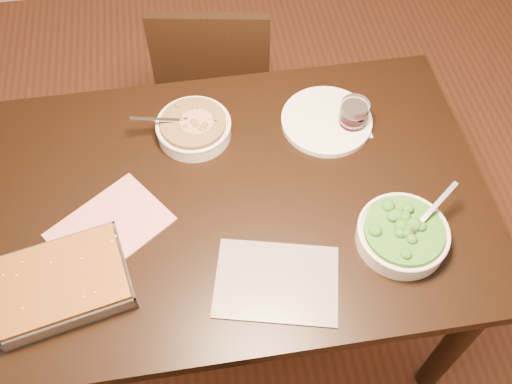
{
  "coord_description": "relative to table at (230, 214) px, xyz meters",
  "views": [
    {
      "loc": [
        -0.06,
        -0.86,
        2.02
      ],
      "look_at": [
        0.07,
        -0.03,
        0.8
      ],
      "focal_mm": 40.0,
      "sensor_mm": 36.0,
      "label": 1
    }
  ],
  "objects": [
    {
      "name": "ground",
      "position": [
        0.0,
        0.0,
        -0.65
      ],
      "size": [
        4.0,
        4.0,
        0.0
      ],
      "primitive_type": "plane",
      "color": "#462414",
      "rests_on": "ground"
    },
    {
      "name": "table",
      "position": [
        0.0,
        0.0,
        0.0
      ],
      "size": [
        1.4,
        0.9,
        0.75
      ],
      "color": "black",
      "rests_on": "ground"
    },
    {
      "name": "magazine_a",
      "position": [
        -0.32,
        -0.05,
        0.1
      ],
      "size": [
        0.35,
        0.33,
        0.01
      ],
      "primitive_type": "cube",
      "rotation": [
        0.0,
        0.0,
        0.62
      ],
      "color": "#BA3544",
      "rests_on": "table"
    },
    {
      "name": "magazine_b",
      "position": [
        0.08,
        -0.27,
        0.1
      ],
      "size": [
        0.34,
        0.28,
        0.01
      ],
      "primitive_type": "cube",
      "rotation": [
        0.0,
        0.0,
        -0.24
      ],
      "color": "#27282F",
      "rests_on": "table"
    },
    {
      "name": "coaster",
      "position": [
        0.39,
        0.19,
        0.1
      ],
      "size": [
        0.1,
        0.1,
        0.0
      ],
      "primitive_type": "cube",
      "color": "white",
      "rests_on": "table"
    },
    {
      "name": "stew_bowl",
      "position": [
        -0.07,
        0.23,
        0.13
      ],
      "size": [
        0.24,
        0.22,
        0.08
      ],
      "color": "silver",
      "rests_on": "table"
    },
    {
      "name": "broccoli_bowl",
      "position": [
        0.42,
        -0.21,
        0.13
      ],
      "size": [
        0.24,
        0.23,
        0.09
      ],
      "color": "silver",
      "rests_on": "table"
    },
    {
      "name": "baking_dish",
      "position": [
        -0.43,
        -0.21,
        0.12
      ],
      "size": [
        0.35,
        0.29,
        0.06
      ],
      "rotation": [
        0.0,
        0.0,
        0.21
      ],
      "color": "silver",
      "rests_on": "table"
    },
    {
      "name": "wine_tumbler",
      "position": [
        0.39,
        0.19,
        0.15
      ],
      "size": [
        0.08,
        0.08,
        0.09
      ],
      "color": "black",
      "rests_on": "coaster"
    },
    {
      "name": "dinner_plate",
      "position": [
        0.32,
        0.21,
        0.1
      ],
      "size": [
        0.27,
        0.27,
        0.02
      ],
      "primitive_type": "cylinder",
      "color": "white",
      "rests_on": "table"
    },
    {
      "name": "chair_far",
      "position": [
        0.03,
        0.72,
        -0.17
      ],
      "size": [
        0.46,
        0.46,
        0.86
      ],
      "rotation": [
        0.0,
        0.0,
        2.97
      ],
      "color": "black",
      "rests_on": "ground"
    }
  ]
}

